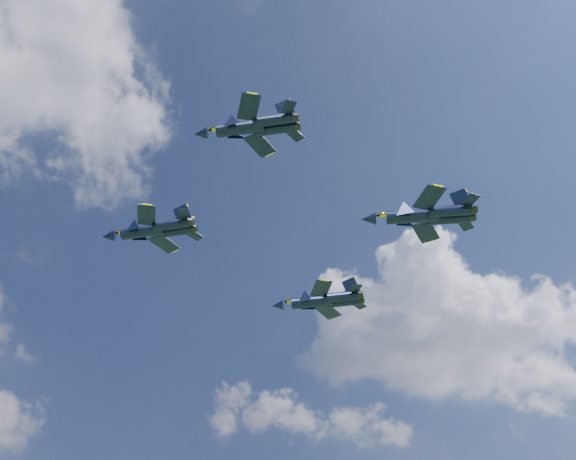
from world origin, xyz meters
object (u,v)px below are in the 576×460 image
at_px(jet_right, 309,302).
at_px(jet_left, 237,128).
at_px(jet_slot, 408,216).
at_px(jet_lead, 140,231).

bearing_deg(jet_right, jet_left, 176.79).
bearing_deg(jet_slot, jet_right, 36.48).
xyz_separation_m(jet_right, jet_slot, (-2.57, -25.75, 0.27)).
height_order(jet_left, jet_slot, jet_left).
distance_m(jet_left, jet_slot, 27.44).
xyz_separation_m(jet_lead, jet_slot, (27.79, -27.32, -1.59)).
height_order(jet_left, jet_right, jet_left).
bearing_deg(jet_lead, jet_slot, -85.84).
xyz_separation_m(jet_lead, jet_right, (30.36, -1.57, -1.86)).
height_order(jet_lead, jet_right, jet_lead).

